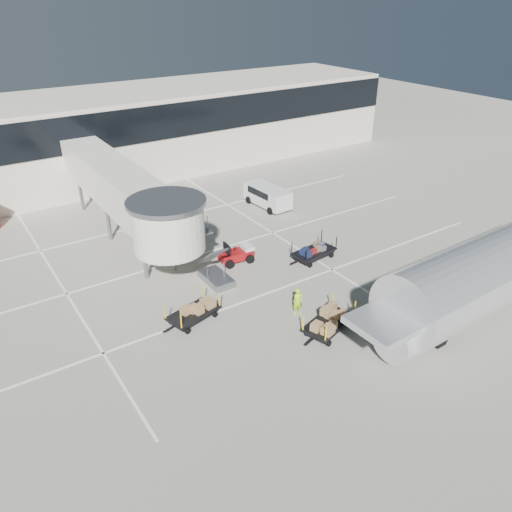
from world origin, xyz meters
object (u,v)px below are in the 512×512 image
object	(u,v)px
minivan	(267,195)
aircraft	(507,263)
box_cart_near	(328,323)
ground_worker	(298,301)
suitcase_cart	(314,252)
box_cart_far	(194,313)
baggage_tug	(237,254)

from	to	relation	value
minivan	aircraft	distance (m)	20.99
box_cart_near	ground_worker	world-z (taller)	ground_worker
suitcase_cart	box_cart_far	xyz separation A→B (m)	(-10.58, -1.97, 0.01)
box_cart_near	aircraft	size ratio (longest dim) A/B	0.19
baggage_tug	box_cart_far	world-z (taller)	baggage_tug
minivan	aircraft	xyz separation A→B (m)	(2.51, -20.75, 1.94)
ground_worker	aircraft	size ratio (longest dim) A/B	0.08
suitcase_cart	box_cart_far	distance (m)	10.76
baggage_tug	ground_worker	size ratio (longest dim) A/B	1.46
suitcase_cart	ground_worker	world-z (taller)	ground_worker
ground_worker	minivan	xyz separation A→B (m)	(7.93, 14.62, 0.21)
suitcase_cart	box_cart_near	world-z (taller)	box_cart_near
baggage_tug	box_cart_near	world-z (taller)	baggage_tug
baggage_tug	aircraft	bearing A→B (deg)	-48.08
box_cart_far	baggage_tug	bearing A→B (deg)	24.14
baggage_tug	minivan	bearing A→B (deg)	48.84
suitcase_cart	minivan	bearing A→B (deg)	67.39
aircraft	minivan	bearing A→B (deg)	95.73
suitcase_cart	aircraft	world-z (taller)	aircraft
aircraft	suitcase_cart	bearing A→B (deg)	114.87
suitcase_cart	aircraft	size ratio (longest dim) A/B	0.19
box_cart_far	aircraft	xyz separation A→B (m)	(15.88, -8.87, 2.43)
baggage_tug	ground_worker	distance (m)	7.43
minivan	box_cart_near	bearing A→B (deg)	-117.57
suitcase_cart	aircraft	distance (m)	12.31
baggage_tug	aircraft	world-z (taller)	aircraft
suitcase_cart	box_cart_far	size ratio (longest dim) A/B	1.03
suitcase_cart	box_cart_near	bearing A→B (deg)	-131.59
baggage_tug	suitcase_cart	distance (m)	5.50
baggage_tug	aircraft	size ratio (longest dim) A/B	0.12
box_cart_near	minivan	world-z (taller)	minivan
suitcase_cart	ground_worker	bearing A→B (deg)	-144.48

